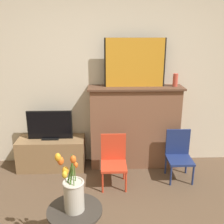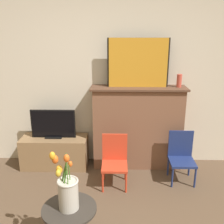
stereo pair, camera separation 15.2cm
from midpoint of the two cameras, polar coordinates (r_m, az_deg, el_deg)
The scene contains 10 objects.
wall_back at distance 3.70m, azimuth 0.62°, elevation 8.83°, with size 8.00×0.06×2.70m.
fireplace_mantel at distance 3.73m, azimuth 6.73°, elevation -3.16°, with size 1.29×0.35×1.17m.
painting at distance 3.52m, azimuth 6.95°, elevation 10.56°, with size 0.81×0.03×0.64m.
mantel_candle at distance 3.65m, azimuth 15.59°, elevation 6.57°, with size 0.07×0.07×0.17m.
tv_stand at distance 3.90m, azimuth -11.19°, elevation -8.47°, with size 0.93×0.39×0.45m.
tv_monitor at distance 3.74m, azimuth -11.55°, elevation -2.67°, with size 0.62×0.12×0.41m.
chair_red at distance 3.37m, azimuth 1.89°, elevation -10.14°, with size 0.32×0.32×0.65m.
chair_blue at distance 3.60m, azimuth 16.03°, elevation -8.96°, with size 0.32×0.32×0.65m.
side_table at distance 2.48m, azimuth -7.24°, elevation -22.97°, with size 0.47×0.47×0.47m.
vase_tulips at distance 2.28m, azimuth -7.72°, elevation -16.65°, with size 0.23×0.19×0.54m.
Camera 2 is at (0.11, -1.53, 1.92)m, focal length 42.00 mm.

